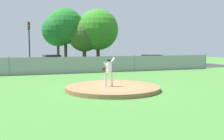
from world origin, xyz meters
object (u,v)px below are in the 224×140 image
parked_car_burgundy (152,61)px  pitcher_youth (109,70)px  traffic_light_near (29,37)px  parked_car_charcoal (52,63)px  traffic_cone_orange (120,64)px  baseball (102,85)px

parked_car_burgundy → pitcher_youth: bearing=-126.4°
parked_car_burgundy → traffic_light_near: 15.59m
parked_car_charcoal → traffic_cone_orange: size_ratio=8.63×
traffic_cone_orange → traffic_light_near: bearing=167.8°
baseball → traffic_light_near: traffic_light_near is taller
baseball → parked_car_burgundy: bearing=52.2°
pitcher_youth → parked_car_burgundy: size_ratio=0.41×
pitcher_youth → parked_car_charcoal: pitcher_youth is taller
pitcher_youth → traffic_light_near: bearing=101.2°
traffic_cone_orange → parked_car_burgundy: bearing=-26.9°
baseball → parked_car_burgundy: 18.20m
pitcher_youth → baseball: 1.06m
parked_car_burgundy → parked_car_charcoal: size_ratio=0.87×
traffic_cone_orange → traffic_light_near: size_ratio=0.10×
baseball → traffic_light_near: 19.27m
baseball → traffic_cone_orange: size_ratio=0.13×
traffic_cone_orange → parked_car_charcoal: bearing=-164.9°
traffic_light_near → baseball: bearing=-79.2°
parked_car_charcoal → traffic_light_near: size_ratio=0.85×
baseball → parked_car_burgundy: (11.16, 14.37, 0.47)m
parked_car_charcoal → traffic_light_near: bearing=114.0°
baseball → traffic_light_near: size_ratio=0.01×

